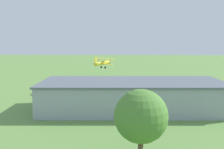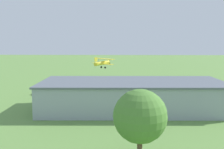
{
  "view_description": "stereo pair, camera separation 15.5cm",
  "coord_description": "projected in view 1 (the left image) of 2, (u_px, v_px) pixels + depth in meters",
  "views": [
    {
      "loc": [
        -1.45,
        84.54,
        14.32
      ],
      "look_at": [
        0.8,
        8.94,
        4.83
      ],
      "focal_mm": 42.07,
      "sensor_mm": 36.0,
      "label": 1
    },
    {
      "loc": [
        -1.6,
        84.54,
        14.32
      ],
      "look_at": [
        0.8,
        8.94,
        4.83
      ],
      "focal_mm": 42.07,
      "sensor_mm": 36.0,
      "label": 2
    }
  ],
  "objects": [
    {
      "name": "car_red",
      "position": [
        68.0,
        91.0,
        71.47
      ],
      "size": [
        2.42,
        4.49,
        1.64
      ],
      "color": "red",
      "rests_on": "ground_plane"
    },
    {
      "name": "car_green",
      "position": [
        192.0,
        92.0,
        70.72
      ],
      "size": [
        2.22,
        4.18,
        1.6
      ],
      "color": "#1E6B38",
      "rests_on": "ground_plane"
    },
    {
      "name": "car_orange",
      "position": [
        41.0,
        91.0,
        72.12
      ],
      "size": [
        1.89,
        4.39,
        1.56
      ],
      "color": "orange",
      "rests_on": "ground_plane"
    },
    {
      "name": "hangar",
      "position": [
        132.0,
        95.0,
        55.29
      ],
      "size": [
        38.55,
        17.28,
        6.14
      ],
      "color": "#99A3AD",
      "rests_on": "ground_plane"
    },
    {
      "name": "person_walking_on_apron",
      "position": [
        106.0,
        88.0,
        76.35
      ],
      "size": [
        0.47,
        0.47,
        1.62
      ],
      "color": "orange",
      "rests_on": "ground_plane"
    },
    {
      "name": "biplane",
      "position": [
        103.0,
        63.0,
        81.94
      ],
      "size": [
        7.15,
        7.17,
        3.64
      ],
      "color": "yellow"
    },
    {
      "name": "person_by_parked_cars",
      "position": [
        60.0,
        88.0,
        77.19
      ],
      "size": [
        0.5,
        0.5,
        1.7
      ],
      "color": "beige",
      "rests_on": "ground_plane"
    },
    {
      "name": "tree_behind_hangar_left",
      "position": [
        141.0,
        116.0,
        30.09
      ],
      "size": [
        6.26,
        6.26,
        8.96
      ],
      "color": "brown",
      "rests_on": "ground_plane"
    },
    {
      "name": "ground_plane",
      "position": [
        115.0,
        86.0,
        85.67
      ],
      "size": [
        400.0,
        400.0,
        0.0
      ],
      "primitive_type": "plane",
      "color": "#608C42"
    },
    {
      "name": "person_at_fence_line",
      "position": [
        102.0,
        89.0,
        75.28
      ],
      "size": [
        0.48,
        0.48,
        1.57
      ],
      "color": "#72338C",
      "rests_on": "ground_plane"
    },
    {
      "name": "person_watching_takeoff",
      "position": [
        72.0,
        89.0,
        75.75
      ],
      "size": [
        0.49,
        0.49,
        1.6
      ],
      "color": "beige",
      "rests_on": "ground_plane"
    }
  ]
}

